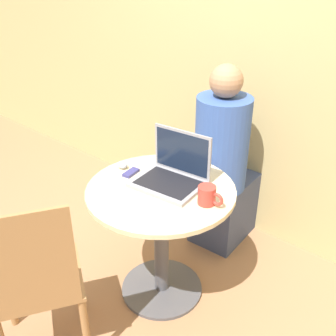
{
  "coord_description": "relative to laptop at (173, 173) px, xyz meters",
  "views": [
    {
      "loc": [
        1.14,
        -1.29,
        1.77
      ],
      "look_at": [
        0.01,
        0.05,
        0.81
      ],
      "focal_mm": 42.0,
      "sensor_mm": 36.0,
      "label": 1
    }
  ],
  "objects": [
    {
      "name": "chair_empty",
      "position": [
        -0.15,
        -0.77,
        -0.29
      ],
      "size": [
        0.55,
        0.55,
        0.93
      ],
      "color": "#9E7042",
      "rests_on": "ground_plane"
    },
    {
      "name": "coffee_cup",
      "position": [
        0.26,
        -0.05,
        -0.01
      ],
      "size": [
        0.14,
        0.09,
        0.09
      ],
      "color": "#B2382D",
      "rests_on": "round_table"
    },
    {
      "name": "cell_phone",
      "position": [
        -0.23,
        -0.08,
        -0.05
      ],
      "size": [
        0.06,
        0.11,
        0.02
      ],
      "color": "navy",
      "rests_on": "round_table"
    },
    {
      "name": "round_table",
      "position": [
        -0.01,
        -0.08,
        -0.26
      ],
      "size": [
        0.77,
        0.77,
        0.71
      ],
      "color": "#4C4C51",
      "rests_on": "ground_plane"
    },
    {
      "name": "back_wall",
      "position": [
        -0.01,
        0.84,
        0.54
      ],
      "size": [
        7.0,
        0.05,
        2.6
      ],
      "color": "tan",
      "rests_on": "ground_plane"
    },
    {
      "name": "person_seated",
      "position": [
        -0.02,
        0.55,
        -0.24
      ],
      "size": [
        0.34,
        0.52,
        1.24
      ],
      "color": "#3D4766",
      "rests_on": "ground_plane"
    },
    {
      "name": "computer_mouse",
      "position": [
        -0.32,
        -0.06,
        -0.04
      ],
      "size": [
        0.07,
        0.05,
        0.04
      ],
      "color": "#B2B2B7",
      "rests_on": "round_table"
    },
    {
      "name": "laptop",
      "position": [
        0.0,
        0.0,
        0.0
      ],
      "size": [
        0.37,
        0.3,
        0.27
      ],
      "color": "gray",
      "rests_on": "round_table"
    },
    {
      "name": "ground_plane",
      "position": [
        -0.01,
        -0.08,
        -0.76
      ],
      "size": [
        12.0,
        12.0,
        0.0
      ],
      "primitive_type": "plane",
      "color": "#9E704C"
    }
  ]
}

